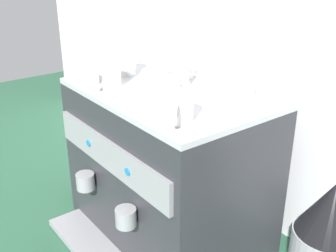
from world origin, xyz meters
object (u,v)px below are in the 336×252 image
ceramic_cup_3 (124,62)px  ceramic_bowl_0 (175,69)px  ceramic_bowl_1 (232,89)px  espresso_machine (167,166)px  ceramic_cup_0 (166,89)px  ceramic_cup_2 (177,107)px  milk_pitcher (107,161)px  ceramic_cup_1 (177,74)px  ceramic_cup_4 (107,75)px

ceramic_cup_3 → ceramic_bowl_0: size_ratio=0.89×
ceramic_bowl_0 → ceramic_bowl_1: 0.25m
espresso_machine → ceramic_cup_0: bearing=-39.3°
ceramic_cup_2 → milk_pitcher: (-0.63, 0.14, -0.46)m
espresso_machine → ceramic_cup_0: size_ratio=5.06×
ceramic_cup_3 → milk_pitcher: 0.50m
milk_pitcher → espresso_machine: bearing=-3.1°
ceramic_cup_1 → milk_pitcher: (-0.42, -0.02, -0.46)m
ceramic_cup_1 → ceramic_bowl_0: ceramic_cup_1 is taller
ceramic_cup_2 → ceramic_bowl_0: ceramic_cup_2 is taller
ceramic_cup_1 → ceramic_bowl_1: bearing=23.2°
ceramic_cup_1 → ceramic_cup_2: ceramic_cup_1 is taller
ceramic_cup_3 → ceramic_bowl_0: ceramic_cup_3 is taller
ceramic_cup_1 → ceramic_cup_3: same height
ceramic_cup_0 → ceramic_cup_1: bearing=128.1°
ceramic_cup_4 → espresso_machine: bearing=41.1°
espresso_machine → ceramic_bowl_1: size_ratio=4.96×
ceramic_cup_4 → milk_pitcher: (-0.30, 0.14, -0.45)m
ceramic_cup_2 → ceramic_cup_4: 0.33m
espresso_machine → ceramic_bowl_1: ceramic_bowl_1 is taller
ceramic_cup_2 → ceramic_cup_3: ceramic_cup_3 is taller
ceramic_bowl_0 → ceramic_cup_0: bearing=-44.3°
ceramic_cup_2 → ceramic_cup_3: 0.43m
ceramic_cup_0 → ceramic_cup_1: ceramic_cup_1 is taller
espresso_machine → ceramic_cup_2: ceramic_cup_2 is taller
milk_pitcher → ceramic_cup_1: bearing=2.8°
ceramic_cup_4 → ceramic_cup_2: bearing=-0.9°
ceramic_cup_2 → milk_pitcher: bearing=167.0°
ceramic_bowl_1 → ceramic_cup_4: bearing=-141.0°
ceramic_cup_4 → ceramic_bowl_0: bearing=82.2°
ceramic_cup_4 → ceramic_bowl_1: (0.28, 0.23, -0.01)m
ceramic_cup_1 → ceramic_cup_3: bearing=-166.6°
milk_pitcher → ceramic_cup_3: bearing=-7.8°
ceramic_bowl_0 → ceramic_bowl_1: (0.25, 0.00, -0.00)m
ceramic_cup_3 → milk_pitcher: size_ratio=0.88×
ceramic_cup_0 → ceramic_bowl_0: size_ratio=0.94×
ceramic_cup_0 → milk_pitcher: size_ratio=0.93×
ceramic_cup_2 → milk_pitcher: 0.79m
ceramic_bowl_1 → milk_pitcher: (-0.58, -0.09, -0.44)m
ceramic_cup_4 → ceramic_bowl_0: ceramic_cup_4 is taller
espresso_machine → ceramic_bowl_0: size_ratio=4.75×
ceramic_cup_1 → ceramic_cup_2: size_ratio=1.09×
espresso_machine → milk_pitcher: size_ratio=4.70×
ceramic_cup_0 → ceramic_cup_1: (-0.08, 0.10, 0.00)m
ceramic_cup_2 → ceramic_cup_4: (-0.33, 0.01, -0.00)m
ceramic_bowl_0 → ceramic_cup_4: bearing=-97.8°
espresso_machine → ceramic_cup_2: size_ratio=6.31×
espresso_machine → ceramic_cup_2: bearing=-31.3°
ceramic_cup_1 → ceramic_cup_4: bearing=-127.7°
ceramic_bowl_0 → ceramic_cup_1: bearing=-35.8°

